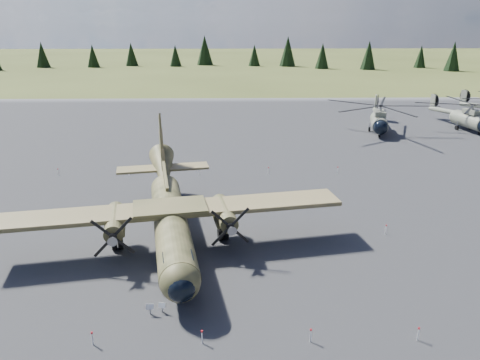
{
  "coord_description": "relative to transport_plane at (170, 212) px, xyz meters",
  "views": [
    {
      "loc": [
        3.63,
        -34.99,
        17.03
      ],
      "look_at": [
        4.43,
        2.0,
        4.18
      ],
      "focal_mm": 35.0,
      "sensor_mm": 36.0,
      "label": 1
    }
  ],
  "objects": [
    {
      "name": "barrier_fence",
      "position": [
        0.72,
        0.88,
        -2.03
      ],
      "size": [
        33.12,
        29.62,
        0.85
      ],
      "color": "white",
      "rests_on": "ground"
    },
    {
      "name": "ground",
      "position": [
        1.18,
        0.95,
        -2.54
      ],
      "size": [
        500.0,
        500.0,
        0.0
      ],
      "primitive_type": "plane",
      "color": "#5E662D",
      "rests_on": "ground"
    },
    {
      "name": "apron",
      "position": [
        1.18,
        10.95,
        -2.54
      ],
      "size": [
        120.0,
        120.0,
        0.04
      ],
      "primitive_type": "cube",
      "color": "#5D5E62",
      "rests_on": "ground"
    },
    {
      "name": "transport_plane",
      "position": [
        0.0,
        0.0,
        0.0
      ],
      "size": [
        26.82,
        24.13,
        8.84
      ],
      "rotation": [
        0.0,
        0.0,
        0.18
      ],
      "color": "#3D3F22",
      "rests_on": "ground"
    },
    {
      "name": "treeline",
      "position": [
        4.92,
        1.49,
        2.23
      ],
      "size": [
        311.55,
        308.99,
        10.92
      ],
      "color": "black",
      "rests_on": "ground"
    },
    {
      "name": "helicopter_near",
      "position": [
        27.9,
        36.78,
        0.67
      ],
      "size": [
        21.39,
        22.41,
        4.52
      ],
      "rotation": [
        0.0,
        0.0,
        -0.23
      ],
      "color": "slate",
      "rests_on": "ground"
    },
    {
      "name": "info_placard_right",
      "position": [
        0.6,
        -9.64,
        -2.08
      ],
      "size": [
        0.47,
        0.3,
        0.69
      ],
      "rotation": [
        0.0,
        0.0,
        -0.27
      ],
      "color": "gray",
      "rests_on": "ground"
    },
    {
      "name": "info_placard_left",
      "position": [
        -0.11,
        -9.82,
        -2.05
      ],
      "size": [
        0.48,
        0.22,
        0.73
      ],
      "rotation": [
        0.0,
        0.0,
        0.05
      ],
      "color": "gray",
      "rests_on": "ground"
    },
    {
      "name": "helicopter_mid",
      "position": [
        42.61,
        38.01,
        0.57
      ],
      "size": [
        20.06,
        21.67,
        4.39
      ],
      "rotation": [
        0.0,
        0.0,
        0.18
      ],
      "color": "slate",
      "rests_on": "ground"
    }
  ]
}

